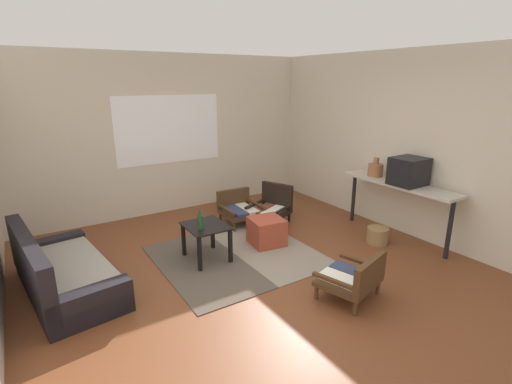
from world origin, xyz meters
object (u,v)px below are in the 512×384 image
at_px(couch, 61,274).
at_px(wicker_basket, 377,235).
at_px(armchair_corner, 272,206).
at_px(ottoman_orange, 267,232).
at_px(console_shelf, 398,188).
at_px(armchair_striped_foreground, 354,277).
at_px(coffee_table, 206,233).
at_px(glass_bottle, 200,222).
at_px(crt_television, 409,171).
at_px(armchair_by_window, 239,208).
at_px(clay_vase, 376,169).

height_order(couch, wicker_basket, couch).
xyz_separation_m(armchair_corner, ottoman_orange, (-0.57, -0.69, -0.08)).
bearing_deg(console_shelf, wicker_basket, -178.28).
relative_size(couch, armchair_striped_foreground, 2.46).
xyz_separation_m(coffee_table, armchair_striped_foreground, (0.92, -1.69, -0.12)).
distance_m(armchair_striped_foreground, glass_bottle, 1.93).
distance_m(ottoman_orange, glass_bottle, 1.11).
xyz_separation_m(couch, coffee_table, (1.69, -0.15, 0.16)).
height_order(console_shelf, wicker_basket, console_shelf).
height_order(armchair_corner, crt_television, crt_television).
xyz_separation_m(ottoman_orange, glass_bottle, (-1.04, -0.05, 0.38)).
xyz_separation_m(coffee_table, armchair_by_window, (1.03, 0.93, -0.12)).
bearing_deg(wicker_basket, crt_television, -18.30).
bearing_deg(clay_vase, armchair_corner, 137.82).
relative_size(ottoman_orange, glass_bottle, 1.80).
relative_size(coffee_table, armchair_by_window, 0.94).
distance_m(crt_television, glass_bottle, 2.95).
height_order(console_shelf, crt_television, crt_television).
distance_m(ottoman_orange, clay_vase, 1.94).
relative_size(ottoman_orange, console_shelf, 0.25).
relative_size(ottoman_orange, clay_vase, 1.56).
height_order(console_shelf, clay_vase, clay_vase).
distance_m(couch, armchair_striped_foreground, 3.19).
bearing_deg(coffee_table, armchair_corner, 23.69).
xyz_separation_m(armchair_corner, clay_vase, (1.18, -1.07, 0.68)).
bearing_deg(clay_vase, armchair_striped_foreground, -143.79).
bearing_deg(armchair_corner, wicker_basket, -62.08).
bearing_deg(armchair_striped_foreground, clay_vase, 36.21).
xyz_separation_m(couch, crt_television, (4.36, -1.13, 0.83)).
xyz_separation_m(armchair_corner, crt_television, (1.17, -1.64, 0.77)).
relative_size(armchair_corner, glass_bottle, 3.07).
relative_size(armchair_striped_foreground, console_shelf, 0.42).
distance_m(coffee_table, wicker_basket, 2.46).
xyz_separation_m(ottoman_orange, wicker_basket, (1.37, -0.82, -0.08)).
bearing_deg(armchair_corner, couch, -170.90).
xyz_separation_m(armchair_by_window, crt_television, (1.64, -1.92, 0.79)).
bearing_deg(ottoman_orange, crt_television, -28.53).
distance_m(coffee_table, armchair_corner, 1.63).
relative_size(armchair_striped_foreground, wicker_basket, 2.46).
bearing_deg(crt_television, ottoman_orange, 151.47).
relative_size(armchair_by_window, wicker_basket, 2.07).
height_order(armchair_by_window, ottoman_orange, armchair_by_window).
relative_size(console_shelf, wicker_basket, 5.90).
bearing_deg(wicker_basket, ottoman_orange, 148.98).
height_order(armchair_by_window, console_shelf, console_shelf).
distance_m(coffee_table, clay_vase, 2.76).
relative_size(coffee_table, armchair_striped_foreground, 0.79).
relative_size(armchair_corner, wicker_basket, 2.52).
distance_m(armchair_by_window, crt_television, 2.64).
bearing_deg(crt_television, console_shelf, 88.66).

